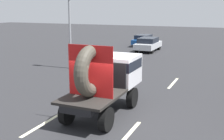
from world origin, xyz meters
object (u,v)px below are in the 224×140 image
at_px(flatbed_truck, 108,76).
at_px(distant_sedan, 148,44).
at_px(traffic_light, 70,16).
at_px(oncoming_car, 144,40).

height_order(flatbed_truck, distant_sedan, flatbed_truck).
height_order(distant_sedan, traffic_light, traffic_light).
height_order(flatbed_truck, traffic_light, traffic_light).
xyz_separation_m(flatbed_truck, traffic_light, (-6.31, 7.21, 2.33)).
bearing_deg(traffic_light, distant_sedan, 75.17).
relative_size(traffic_light, oncoming_car, 1.47).
bearing_deg(flatbed_truck, distant_sedan, 100.83).
distance_m(flatbed_truck, oncoming_car, 22.49).
relative_size(flatbed_truck, distant_sedan, 1.06).
bearing_deg(distant_sedan, flatbed_truck, -79.17).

